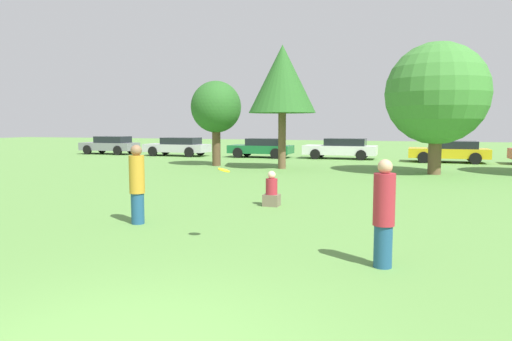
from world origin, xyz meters
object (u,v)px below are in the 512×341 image
Objects in this scene: parked_car_grey at (110,145)px; parked_car_silver at (178,146)px; person_thrower at (137,184)px; person_catcher at (384,213)px; tree_1 at (282,80)px; tree_2 at (437,94)px; frisbee at (224,170)px; parked_car_green at (262,147)px; bystander_sitting at (272,192)px; parked_car_yellow at (450,151)px; tree_0 at (216,108)px; parked_car_white at (341,148)px.

parked_car_grey reaches higher than parked_car_silver.
parked_car_grey is 5.68m from parked_car_silver.
person_thrower reaches higher than person_catcher.
tree_1 is 1.35× the size of parked_car_silver.
tree_2 is 18.16m from parked_car_silver.
parked_car_green is at bearing 106.11° from frisbee.
bystander_sitting is 18.08m from parked_car_yellow.
person_catcher is 0.29× the size of tree_2.
person_thrower is 15.00m from tree_2.
tree_1 reaches higher than frisbee.
frisbee is 16.58m from tree_0.
person_thrower is at bearing 0.00° from person_catcher.
tree_0 is 0.98× the size of parked_car_white.
tree_0 is 0.78× the size of tree_2.
parked_car_green is 5.20m from parked_car_white.
tree_2 is (1.29, 14.73, 2.67)m from person_catcher.
bystander_sitting is at bearing 72.10° from parked_car_yellow.
person_catcher reaches higher than parked_car_grey.
parked_car_silver is at bearing -39.06° from person_catcher.
frisbee is 28.06m from parked_car_grey.
tree_1 is (-0.42, 13.57, 3.48)m from person_thrower.
frisbee is (2.52, -1.06, 0.48)m from person_thrower.
tree_0 is 7.13m from parked_car_green.
frisbee reaches higher than parked_car_silver.
parked_car_yellow is at bearing 71.97° from bystander_sitting.
tree_0 is at bearing 52.23° from parked_car_white.
parked_car_grey is at bearing 143.24° from person_thrower.
person_thrower is at bearing 100.45° from parked_car_green.
frisbee is 22.27m from parked_car_white.
tree_0 is 1.07× the size of parked_car_grey.
tree_2 reaches higher than person_catcher.
tree_2 is 23.48m from parked_car_grey.
frisbee is 0.06× the size of parked_car_grey.
tree_1 is at bearing 144.42° from parked_car_silver.
parked_car_silver is 11.23m from parked_car_white.
tree_2 is (6.67, 13.17, 2.62)m from person_thrower.
bystander_sitting is 18.06m from parked_car_white.
parked_car_white is 1.05× the size of parked_car_yellow.
frisbee reaches higher than parked_car_green.
person_thrower is 0.29× the size of tree_1.
parked_car_grey is 0.96× the size of parked_car_yellow.
tree_1 reaches higher than parked_car_grey.
tree_0 reaches higher than frisbee.
tree_1 is 8.65m from parked_car_white.
person_catcher is 18.41m from tree_0.
bystander_sitting is 0.21× the size of parked_car_white.
tree_1 is (-2.59, 10.44, 3.99)m from bystander_sitting.
tree_1 is 1.45× the size of parked_car_grey.
person_thrower is 0.42× the size of parked_car_grey.
frisbee is 22.69m from parked_car_green.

